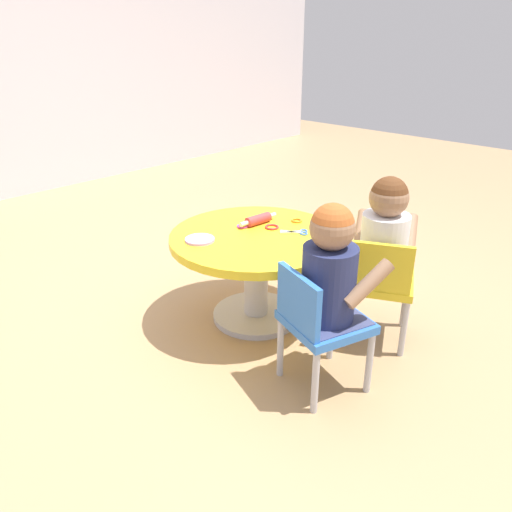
% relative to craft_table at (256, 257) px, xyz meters
% --- Properties ---
extents(ground_plane, '(10.00, 10.00, 0.00)m').
position_rel_craft_table_xyz_m(ground_plane, '(0.00, 0.00, -0.34)').
color(ground_plane, tan).
extents(craft_table, '(0.83, 0.83, 0.46)m').
position_rel_craft_table_xyz_m(craft_table, '(0.00, 0.00, 0.00)').
color(craft_table, silver).
rests_on(craft_table, ground).
extents(child_chair_left, '(0.38, 0.38, 0.54)m').
position_rel_craft_table_xyz_m(child_chair_left, '(-0.22, -0.55, -0.04)').
color(child_chair_left, '#B7B7BC').
rests_on(child_chair_left, ground).
extents(seated_child_left, '(0.41, 0.36, 0.51)m').
position_rel_craft_table_xyz_m(seated_child_left, '(-0.19, -0.57, 0.19)').
color(seated_child_left, '#3F4772').
rests_on(seated_child_left, ground).
extents(child_chair_right, '(0.40, 0.40, 0.54)m').
position_rel_craft_table_xyz_m(child_chair_right, '(0.24, -0.55, -0.04)').
color(child_chair_right, '#B7B7BC').
rests_on(child_chair_right, ground).
extents(seated_child_right, '(0.43, 0.40, 0.51)m').
position_rel_craft_table_xyz_m(seated_child_right, '(0.27, -0.53, 0.19)').
color(seated_child_right, '#3F4772').
rests_on(seated_child_right, ground).
extents(rolling_pin, '(0.23, 0.06, 0.05)m').
position_rel_craft_table_xyz_m(rolling_pin, '(0.11, 0.09, 0.14)').
color(rolling_pin, '#D83F3F').
rests_on(rolling_pin, craft_table).
extents(craft_scissors, '(0.13, 0.14, 0.01)m').
position_rel_craft_table_xyz_m(craft_scissors, '(0.15, -0.13, 0.12)').
color(craft_scissors, silver).
rests_on(craft_scissors, craft_table).
extents(playdough_blob_0, '(0.14, 0.14, 0.01)m').
position_rel_craft_table_xyz_m(playdough_blob_0, '(-0.24, 0.13, 0.12)').
color(playdough_blob_0, '#CC99E5').
rests_on(playdough_blob_0, craft_table).
extents(cookie_cutter_0, '(0.06, 0.06, 0.01)m').
position_rel_craft_table_xyz_m(cookie_cutter_0, '(0.02, 0.11, 0.12)').
color(cookie_cutter_0, '#D83FA5').
rests_on(cookie_cutter_0, craft_table).
extents(cookie_cutter_1, '(0.07, 0.07, 0.01)m').
position_rel_craft_table_xyz_m(cookie_cutter_1, '(0.11, 0.00, 0.12)').
color(cookie_cutter_1, red).
rests_on(cookie_cutter_1, craft_table).
extents(cookie_cutter_2, '(0.06, 0.06, 0.01)m').
position_rel_craft_table_xyz_m(cookie_cutter_2, '(0.27, -0.03, 0.12)').
color(cookie_cutter_2, orange).
rests_on(cookie_cutter_2, craft_table).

